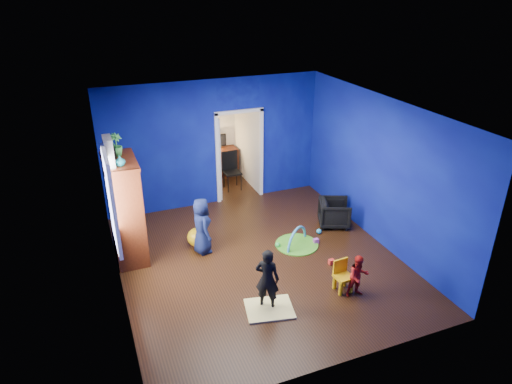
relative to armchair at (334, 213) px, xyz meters
name	(u,v)px	position (x,y,z in m)	size (l,w,h in m)	color
floor	(260,261)	(-2.02, -0.71, -0.29)	(5.00, 5.50, 0.01)	black
ceiling	(260,110)	(-2.02, -0.71, 2.61)	(5.00, 5.50, 0.01)	white
wall_back	(214,144)	(-2.02, 2.04, 1.16)	(5.00, 0.02, 2.90)	navy
wall_front	(343,278)	(-2.02, -3.46, 1.16)	(5.00, 0.02, 2.90)	navy
wall_left	(112,216)	(-4.52, -0.71, 1.16)	(0.02, 5.50, 2.90)	navy
wall_right	(380,171)	(0.48, -0.71, 1.16)	(0.02, 5.50, 2.90)	navy
alcove	(227,138)	(-1.42, 2.91, 0.96)	(1.00, 1.75, 2.50)	silver
armchair	(334,213)	(0.00, 0.00, 0.00)	(0.62, 0.64, 0.58)	black
child_black	(267,279)	(-2.39, -1.96, 0.24)	(0.39, 0.25, 1.06)	black
child_navy	(202,226)	(-2.91, 0.01, 0.27)	(0.55, 0.36, 1.13)	#10123C
toddler_red	(358,276)	(-0.88, -2.25, 0.09)	(0.37, 0.29, 0.75)	red
vase	(120,161)	(-4.23, 0.10, 1.76)	(0.17, 0.17, 0.18)	#0D5769
potted_plant	(116,145)	(-4.23, 0.62, 1.87)	(0.23, 0.23, 0.40)	#318738
tv_armoire	(125,210)	(-4.23, 0.40, 0.69)	(0.58, 1.14, 1.96)	#381809
crt_tv	(127,207)	(-4.19, 0.40, 0.73)	(0.46, 0.70, 0.54)	silver
yellow_blanket	(269,309)	(-2.39, -2.06, -0.28)	(0.75, 0.60, 0.03)	#F2E07A
hopper_ball	(197,237)	(-2.96, 0.26, -0.10)	(0.38, 0.38, 0.38)	yellow
kid_chair	(343,278)	(-1.03, -2.05, -0.04)	(0.28, 0.28, 0.50)	yellow
play_mat	(297,244)	(-1.11, -0.45, -0.28)	(0.85, 0.85, 0.02)	green
toy_arch	(297,244)	(-1.11, -0.45, -0.27)	(0.77, 0.77, 0.05)	#3F8CD8
window_left	(110,201)	(-4.50, -0.36, 1.26)	(0.03, 0.95, 1.55)	white
curtain	(116,203)	(-4.39, 0.19, 0.96)	(0.14, 0.42, 2.40)	slate
doorway	(239,157)	(-1.42, 2.04, 0.76)	(1.16, 0.10, 2.10)	white
study_desk	(221,162)	(-1.42, 3.55, 0.08)	(0.88, 0.44, 0.75)	#3D140A
desk_monitor	(219,140)	(-1.42, 3.67, 0.66)	(0.40, 0.05, 0.32)	black
desk_lamp	(209,143)	(-1.70, 3.61, 0.64)	(0.14, 0.14, 0.14)	#FFD88C
folding_chair	(232,172)	(-1.42, 2.59, 0.17)	(0.40, 0.40, 0.92)	black
book_shelf	(217,100)	(-1.42, 3.66, 1.73)	(0.88, 0.24, 0.04)	white
toy_0	(331,262)	(-0.81, -1.30, -0.24)	(0.10, 0.08, 0.10)	red
toy_1	(319,231)	(-0.48, -0.21, -0.24)	(0.11, 0.11, 0.11)	#26A9DC
toy_2	(278,245)	(-1.50, -0.39, -0.24)	(0.11, 0.11, 0.11)	green
toy_3	(316,241)	(-0.72, -0.53, -0.24)	(0.10, 0.08, 0.10)	#BA45B5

